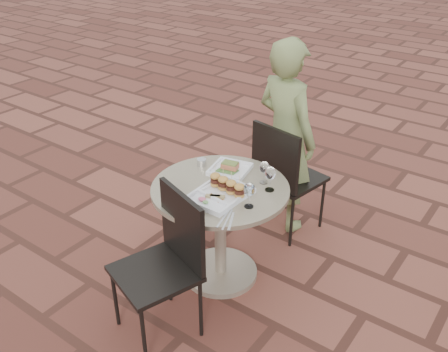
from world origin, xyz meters
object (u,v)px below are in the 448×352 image
Objects in this scene: diner at (286,137)px; chair_far at (283,171)px; chair_near at (168,254)px; plate_tuna at (215,198)px; cafe_table at (220,218)px; plate_salmon at (230,169)px; plate_sliders at (227,188)px.

chair_far is at bearing 133.69° from diner.
chair_far is 1.00× the size of chair_near.
plate_tuna is (0.04, 0.41, 0.20)m from chair_near.
plate_tuna reaches higher than cafe_table.
plate_salmon is at bearing 111.24° from plate_tuna.
chair_far is 0.26m from diner.
plate_tuna is (0.07, -0.15, 0.26)m from cafe_table.
chair_near reaches higher than plate_sliders.
diner is at bearing 84.16° from plate_salmon.
diner reaches higher than plate_sliders.
plate_tuna is (-0.02, -0.11, -0.02)m from plate_sliders.
chair_near is at bearing -95.30° from plate_tuna.
diner is (-0.07, 0.13, 0.21)m from chair_far.
chair_near is (0.03, -0.56, 0.07)m from cafe_table.
plate_tuna is at bearing -68.76° from plate_salmon.
diner reaches higher than chair_near.
plate_tuna is (0.00, -0.86, 0.20)m from chair_far.
chair_far reaches higher than cafe_table.
chair_near is (-0.04, -1.27, 0.00)m from chair_far.
chair_near is 0.56m from plate_sliders.
chair_near is 0.79m from plate_salmon.
diner is at bearing 90.29° from cafe_table.
diner is at bearing 110.10° from chair_near.
chair_near is 1.42m from diner.
diner reaches higher than chair_far.
plate_salmon is (-0.07, -0.64, -0.01)m from diner.
diner is at bearing 94.13° from plate_tuna.
chair_far is 3.22× the size of plate_sliders.
plate_sliders is at bearing -57.88° from plate_salmon.
plate_sliders is at bearing 102.62° from chair_near.
chair_far is at bearing 91.34° from plate_sliders.
diner is (-0.03, 1.40, 0.21)m from chair_near.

